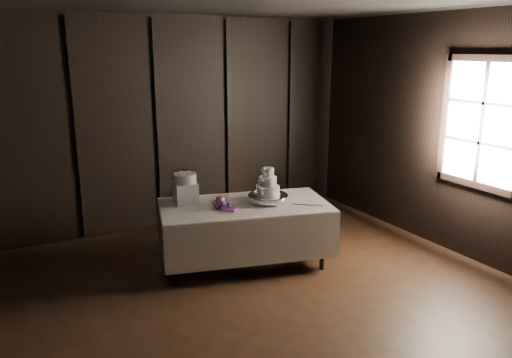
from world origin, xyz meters
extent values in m
cube|color=black|center=(0.00, 0.00, -0.02)|extent=(6.04, 7.04, 0.04)
cube|color=black|center=(0.00, 3.52, 1.50)|extent=(6.04, 0.04, 3.04)
cube|color=black|center=(2.97, 0.50, 1.70)|extent=(0.06, 1.16, 1.56)
cube|color=beige|center=(0.45, 1.67, 0.76)|extent=(2.17, 1.49, 0.01)
cube|color=white|center=(0.45, 1.67, 0.35)|extent=(1.99, 1.33, 0.71)
cylinder|color=silver|center=(0.73, 1.62, 0.81)|extent=(0.61, 0.61, 0.09)
cylinder|color=white|center=(0.73, 1.62, 0.91)|extent=(0.28, 0.28, 0.11)
cylinder|color=white|center=(0.73, 1.62, 1.02)|extent=(0.20, 0.20, 0.11)
cylinder|color=white|center=(0.73, 1.62, 1.13)|extent=(0.14, 0.14, 0.11)
cube|color=white|center=(-0.15, 2.05, 0.89)|extent=(0.28, 0.28, 0.25)
cylinder|color=white|center=(-0.15, 2.05, 1.06)|extent=(0.30, 0.30, 0.11)
cube|color=silver|center=(1.04, 1.31, 0.77)|extent=(0.29, 0.26, 0.01)
camera|label=1|loc=(-2.10, -3.35, 2.56)|focal=35.00mm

